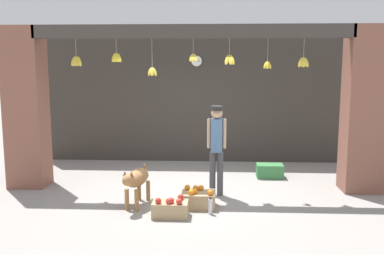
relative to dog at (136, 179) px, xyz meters
The scene contains 12 objects.
ground_plane 1.28m from the dog, 42.79° to the left, with size 60.00×60.00×0.00m, color gray.
shop_back_wall 3.71m from the dog, 75.73° to the left, with size 7.68×0.12×3.08m, color #38332D.
shop_pillar_left 2.78m from the dog, 154.39° to the left, with size 0.70×0.60×3.08m, color brown.
shop_pillar_right 4.35m from the dog, 15.27° to the left, with size 0.70×0.60×3.08m, color brown.
storefront_awning 2.76m from the dog, 47.23° to the left, with size 5.78×0.31×0.93m.
dog is the anchor object (origin of this frame).
shopkeeper 1.58m from the dog, 26.27° to the left, with size 0.34×0.27×1.64m.
fruit_crate_oranges 1.09m from the dog, ahead, with size 0.56×0.44×0.35m.
fruit_crate_apples 0.85m from the dog, 38.26° to the right, with size 0.56×0.34×0.33m.
produce_box_green 3.17m from the dog, 38.09° to the left, with size 0.55×0.35×0.28m, color #387A42.
water_bottle 1.33m from the dog, 15.16° to the right, with size 0.07×0.07×0.28m.
wall_clock 4.00m from the dog, 75.50° to the left, with size 0.27×0.03×0.27m.
Camera 1 is at (0.40, -7.71, 2.40)m, focal length 40.00 mm.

